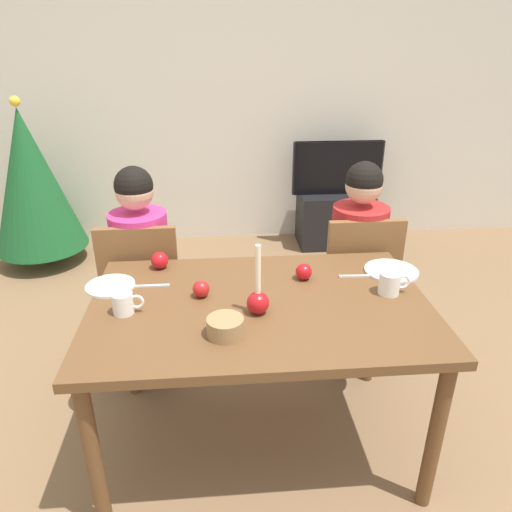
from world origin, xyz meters
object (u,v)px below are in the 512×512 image
Objects in this scene: candle_centerpiece at (258,299)px; apple_by_left_plate at (304,272)px; chair_right at (356,280)px; plate_right at (391,271)px; dining_table at (260,320)px; apple_by_right_mug at (201,289)px; mug_left at (124,303)px; apple_near_candle at (160,260)px; person_right_child at (356,268)px; plate_left at (110,286)px; bowl_walnuts at (225,327)px; chair_left at (144,288)px; tv at (338,168)px; christmas_tree at (31,181)px; tv_stand at (334,219)px; person_left_child at (144,276)px; mug_right at (390,283)px.

apple_by_left_plate is (0.23, 0.27, -0.03)m from candle_centerpiece.
plate_right is at bearing -84.46° from chair_right.
apple_by_right_mug is (-0.24, 0.07, 0.12)m from dining_table.
mug_left is 1.55× the size of apple_near_candle.
plate_left is at bearing -159.94° from person_right_child.
chair_left is at bearing 117.26° from bowl_walnuts.
tv is 2.21m from apple_by_left_plate.
christmas_tree reaches higher than tv.
tv_stand is at bearing 80.23° from chair_right.
chair_left is 11.12× the size of apple_near_candle.
apple_by_right_mug is (-0.84, -0.57, 0.22)m from person_right_child.
bowl_walnuts is (-0.74, -0.83, 0.27)m from chair_right.
apple_near_candle is at bearing 75.73° from mug_left.
plate_right is 1.08m from apple_near_candle.
person_left_child reaches higher than chair_left.
chair_left is 1.14× the size of tv.
chair_right is at bearing -90.00° from person_right_child.
apple_by_left_plate is at bearing 49.39° from candle_centerpiece.
mug_right is (-0.04, -0.57, 0.29)m from chair_right.
mug_right is at bearing -28.23° from person_left_child.
person_left_child is 0.71m from mug_left.
mug_left is 0.41m from apple_near_candle.
chair_left is 0.77× the size of person_right_child.
plate_left is 0.27m from apple_near_candle.
christmas_tree reaches higher than dining_table.
christmas_tree reaches higher than person_right_child.
mug_right is 1.87× the size of apple_by_right_mug.
apple_by_left_plate is (-0.38, -0.45, 0.22)m from person_right_child.
person_right_child reaches higher than chair_left.
apple_by_left_plate reaches higher than dining_table.
tv is (1.46, 1.69, 0.20)m from chair_left.
candle_centerpiece is (-0.02, -0.08, 0.15)m from dining_table.
apple_by_left_plate is (-0.42, -0.03, 0.03)m from plate_right.
chair_left is 0.97m from bowl_walnuts.
person_left_child is 1.30m from mug_right.
mug_right is (-0.08, -0.19, 0.04)m from plate_right.
plate_left is (-1.24, -0.45, 0.19)m from person_right_child.
apple_by_left_plate is at bearing 16.64° from mug_left.
chair_right reaches higher than mug_right.
apple_near_candle reaches higher than tv_stand.
apple_by_left_plate is (-0.34, 0.16, -0.01)m from mug_right.
chair_right is 0.97m from candle_centerpiece.
plate_left is 0.64m from bowl_walnuts.
christmas_tree is at bearing -175.81° from tv.
apple_near_candle reaches higher than apple_by_right_mug.
mug_right reaches higher than apple_near_candle.
person_left_child reaches higher than apple_by_right_mug.
chair_right is 4.25× the size of plate_left.
dining_table is 0.16m from candle_centerpiece.
dining_table is 1.19× the size of person_left_child.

